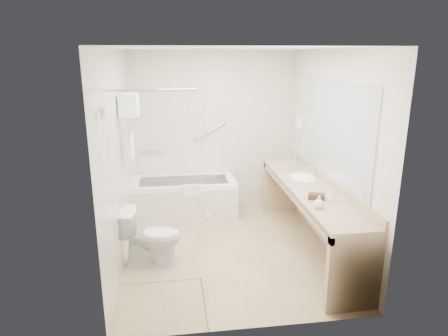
{
  "coord_description": "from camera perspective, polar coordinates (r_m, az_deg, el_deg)",
  "views": [
    {
      "loc": [
        -0.67,
        -4.67,
        2.44
      ],
      "look_at": [
        0.0,
        0.3,
        1.0
      ],
      "focal_mm": 32.0,
      "sensor_mm": 36.0,
      "label": 1
    }
  ],
  "objects": [
    {
      "name": "toilet",
      "position": [
        4.9,
        -10.34,
        -9.62
      ],
      "size": [
        0.73,
        0.45,
        0.68
      ],
      "primitive_type": "imported",
      "rotation": [
        0.0,
        0.0,
        1.48
      ],
      "color": "white",
      "rests_on": "floor"
    },
    {
      "name": "wall_left",
      "position": [
        4.86,
        -14.88,
        1.29
      ],
      "size": [
        0.1,
        3.2,
        2.5
      ],
      "primitive_type": "cube",
      "color": "silver",
      "rests_on": "ground"
    },
    {
      "name": "wall_back",
      "position": [
        6.42,
        -1.57,
        5.33
      ],
      "size": [
        2.6,
        0.1,
        2.5
      ],
      "primitive_type": "cube",
      "color": "silver",
      "rests_on": "ground"
    },
    {
      "name": "amenity_basket",
      "position": [
        4.66,
        13.09,
        -3.97
      ],
      "size": [
        0.21,
        0.18,
        0.06
      ],
      "primitive_type": "cube",
      "rotation": [
        0.0,
        0.0,
        -0.43
      ],
      "color": "#432818",
      "rests_on": "vanity_counter"
    },
    {
      "name": "sink",
      "position": [
        5.46,
        11.11,
        -1.55
      ],
      "size": [
        0.4,
        0.52,
        0.14
      ],
      "primitive_type": "ellipsoid",
      "color": "white",
      "rests_on": "vanity_counter"
    },
    {
      "name": "water_bottle_mid",
      "position": [
        5.6,
        9.39,
        0.34
      ],
      "size": [
        0.07,
        0.07,
        0.21
      ],
      "rotation": [
        0.0,
        0.0,
        -0.43
      ],
      "color": "silver",
      "rests_on": "vanity_counter"
    },
    {
      "name": "shower_enclosure",
      "position": [
        3.99,
        -6.64,
        -4.26
      ],
      "size": [
        0.96,
        0.91,
        2.11
      ],
      "color": "silver",
      "rests_on": "floor"
    },
    {
      "name": "faucet",
      "position": [
        5.48,
        12.61,
        -0.38
      ],
      "size": [
        0.03,
        0.03,
        0.14
      ],
      "primitive_type": "cylinder",
      "color": "silver",
      "rests_on": "vanity_counter"
    },
    {
      "name": "bathtub",
      "position": [
        6.3,
        -5.67,
        -4.16
      ],
      "size": [
        1.6,
        0.73,
        0.59
      ],
      "color": "white",
      "rests_on": "floor"
    },
    {
      "name": "water_bottle_right",
      "position": [
        5.73,
        9.79,
        0.61
      ],
      "size": [
        0.06,
        0.06,
        0.2
      ],
      "rotation": [
        0.0,
        0.0,
        -0.14
      ],
      "color": "silver",
      "rests_on": "vanity_counter"
    },
    {
      "name": "wall_right",
      "position": [
        5.21,
        14.78,
        2.27
      ],
      "size": [
        0.1,
        3.2,
        2.5
      ],
      "primitive_type": "cube",
      "color": "silver",
      "rests_on": "ground"
    },
    {
      "name": "towel_shelf",
      "position": [
        5.09,
        -13.36,
        7.84
      ],
      "size": [
        0.24,
        0.55,
        0.81
      ],
      "color": "silver",
      "rests_on": "wall_left"
    },
    {
      "name": "grab_bar_long",
      "position": [
        6.38,
        -1.98,
        5.25
      ],
      "size": [
        0.53,
        0.03,
        0.33
      ],
      "primitive_type": "cylinder",
      "rotation": [
        0.0,
        1.05,
        0.0
      ],
      "color": "silver",
      "rests_on": "wall_back"
    },
    {
      "name": "hairdryer_unit",
      "position": [
        6.12,
        10.79,
        6.42
      ],
      "size": [
        0.08,
        0.1,
        0.18
      ],
      "primitive_type": "cube",
      "color": "white",
      "rests_on": "wall_right"
    },
    {
      "name": "drinking_glass_far",
      "position": [
        5.75,
        8.11,
        0.3
      ],
      "size": [
        0.08,
        0.08,
        0.1
      ],
      "primitive_type": "cylinder",
      "rotation": [
        0.0,
        0.0,
        -0.01
      ],
      "color": "silver",
      "rests_on": "vanity_counter"
    },
    {
      "name": "soap_bottle_b",
      "position": [
        4.39,
        13.38,
        -4.94
      ],
      "size": [
        0.13,
        0.15,
        0.11
      ],
      "primitive_type": "imported",
      "rotation": [
        0.0,
        0.0,
        -0.17
      ],
      "color": "white",
      "rests_on": "vanity_counter"
    },
    {
      "name": "mirror",
      "position": [
        5.01,
        15.56,
        5.19
      ],
      "size": [
        0.02,
        2.0,
        1.2
      ],
      "primitive_type": "cube",
      "color": "#ABAFB8",
      "rests_on": "wall_right"
    },
    {
      "name": "grab_bar_short",
      "position": [
        6.41,
        -9.98,
        2.34
      ],
      "size": [
        0.4,
        0.03,
        0.03
      ],
      "primitive_type": "cylinder",
      "rotation": [
        0.0,
        1.57,
        0.0
      ],
      "color": "silver",
      "rests_on": "wall_back"
    },
    {
      "name": "wall_front",
      "position": [
        3.36,
        4.37,
        -4.79
      ],
      "size": [
        2.6,
        0.1,
        2.5
      ],
      "primitive_type": "cube",
      "color": "silver",
      "rests_on": "ground"
    },
    {
      "name": "floor",
      "position": [
        5.32,
        0.44,
        -11.32
      ],
      "size": [
        3.2,
        3.2,
        0.0
      ],
      "primitive_type": "plane",
      "color": "tan",
      "rests_on": "ground"
    },
    {
      "name": "water_bottle_left",
      "position": [
        5.99,
        9.21,
        1.4
      ],
      "size": [
        0.07,
        0.07,
        0.22
      ],
      "rotation": [
        0.0,
        0.0,
        0.03
      ],
      "color": "silver",
      "rests_on": "vanity_counter"
    },
    {
      "name": "vanity_counter",
      "position": [
        5.16,
        12.08,
        -4.79
      ],
      "size": [
        0.55,
        2.7,
        0.95
      ],
      "color": "tan",
      "rests_on": "floor"
    },
    {
      "name": "ceiling",
      "position": [
        4.72,
        0.51,
        16.74
      ],
      "size": [
        2.6,
        3.2,
        0.1
      ],
      "primitive_type": "cube",
      "color": "white",
      "rests_on": "wall_back"
    },
    {
      "name": "soap_bottle_a",
      "position": [
        4.6,
        14.83,
        -4.38
      ],
      "size": [
        0.1,
        0.14,
        0.06
      ],
      "primitive_type": "imported",
      "rotation": [
        0.0,
        0.0,
        -0.38
      ],
      "color": "white",
      "rests_on": "vanity_counter"
    },
    {
      "name": "drinking_glass_near",
      "position": [
        5.3,
        9.2,
        -1.09
      ],
      "size": [
        0.1,
        0.1,
        0.1
      ],
      "primitive_type": "cylinder",
      "rotation": [
        0.0,
        0.0,
        -0.29
      ],
      "color": "silver",
      "rests_on": "vanity_counter"
    }
  ]
}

